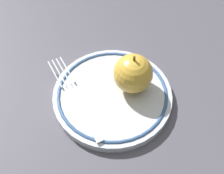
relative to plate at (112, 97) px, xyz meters
name	(u,v)px	position (x,y,z in m)	size (l,w,h in m)	color
ground_plane	(105,97)	(0.00, -0.01, -0.01)	(2.00, 2.00, 0.00)	#4E4B56
plate	(112,97)	(0.00, 0.00, 0.00)	(0.21, 0.21, 0.02)	silver
apple_red_whole	(133,74)	(-0.03, 0.03, 0.04)	(0.07, 0.07, 0.08)	gold
fork	(76,99)	(0.03, -0.05, 0.01)	(0.15, 0.15, 0.00)	silver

